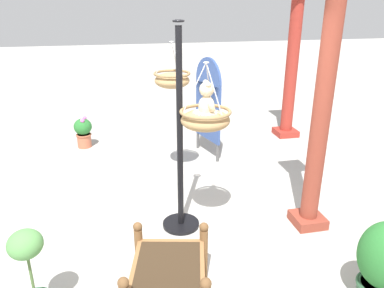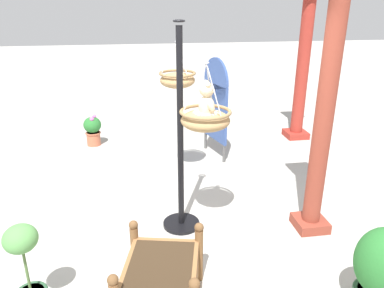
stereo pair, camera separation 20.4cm
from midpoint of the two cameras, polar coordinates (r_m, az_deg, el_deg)
The scene contains 11 objects.
ground_plane at distance 4.56m, azimuth -2.53°, elevation -12.98°, with size 40.00×40.00×0.00m, color #ADAAA3.
display_pole_central at distance 4.28m, azimuth -3.17°, elevation -4.13°, with size 0.44×0.44×2.38m.
hanging_basket_with_teddy at distance 3.95m, azimuth 0.58°, elevation 3.90°, with size 0.55×0.55×0.71m.
teddy_bear at distance 3.90m, azimuth 0.89°, elevation 6.39°, with size 0.27×0.24×0.40m.
hanging_basket_left_high at distance 5.24m, azimuth -4.19°, elevation 9.82°, with size 0.51×0.51×0.64m.
greenhouse_pillar_right at distance 4.26m, azimuth 17.95°, elevation 5.01°, with size 0.38×0.38×3.00m.
greenhouse_pillar_far_back at distance 7.42m, azimuth 14.20°, elevation 11.17°, with size 0.44×0.44×2.79m.
wooden_planter_box at distance 3.47m, azimuth -5.35°, elevation -20.56°, with size 0.94×0.85×0.64m.
potted_plant_fern_front at distance 3.53m, azimuth -24.97°, elevation -17.76°, with size 0.28×0.28×0.88m.
potted_plant_tall_leafy at distance 7.15m, azimuth -17.05°, elevation 1.85°, with size 0.32×0.32×0.59m.
display_sign_board at distance 6.29m, azimuth 1.53°, elevation 6.77°, with size 0.75×0.25×1.69m.
Camera 1 is at (3.71, -0.70, 2.56)m, focal length 34.92 mm.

